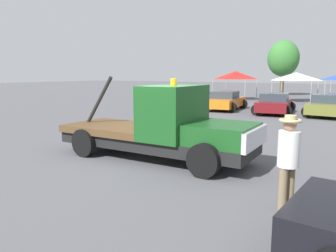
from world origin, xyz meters
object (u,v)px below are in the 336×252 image
object	(u,v)px
tree_left	(283,59)
traffic_cone	(156,129)
person_near_truck	(288,155)
canopy_tent_white	(296,77)
parked_car_maroon	(274,104)
parked_car_olive	(328,106)
canopy_tent_red	(235,75)
tow_truck	(165,129)
parked_car_orange	(225,101)
parked_car_charcoal	(183,99)

from	to	relation	value
tree_left	traffic_cone	distance (m)	28.73
person_near_truck	canopy_tent_white	distance (m)	26.30
parked_car_maroon	traffic_cone	size ratio (longest dim) A/B	8.51
tree_left	parked_car_maroon	bearing A→B (deg)	-76.92
parked_car_olive	traffic_cone	world-z (taller)	parked_car_olive
canopy_tent_red	canopy_tent_white	world-z (taller)	canopy_tent_red
canopy_tent_red	parked_car_maroon	bearing A→B (deg)	-55.02
person_near_truck	canopy_tent_white	world-z (taller)	canopy_tent_white
parked_car_maroon	tow_truck	bearing A→B (deg)	173.20
person_near_truck	parked_car_olive	distance (m)	15.83
traffic_cone	parked_car_orange	bearing A→B (deg)	98.21
tree_left	traffic_cone	xyz separation A→B (m)	(2.15, -28.37, -4.00)
parked_car_charcoal	parked_car_orange	world-z (taller)	same
parked_car_charcoal	parked_car_orange	bearing A→B (deg)	-79.78
parked_car_orange	canopy_tent_white	xyz separation A→B (m)	(2.55, 10.18, 1.65)
tow_truck	parked_car_olive	world-z (taller)	tow_truck
person_near_truck	parked_car_maroon	world-z (taller)	person_near_truck
canopy_tent_red	canopy_tent_white	xyz separation A→B (m)	(5.45, 1.13, -0.12)
parked_car_charcoal	person_near_truck	bearing A→B (deg)	-142.31
person_near_truck	canopy_tent_red	world-z (taller)	canopy_tent_red
person_near_truck	traffic_cone	distance (m)	8.17
tree_left	canopy_tent_white	bearing A→B (deg)	-67.27
parked_car_orange	canopy_tent_white	world-z (taller)	canopy_tent_white
canopy_tent_red	person_near_truck	bearing A→B (deg)	-65.92
parked_car_orange	traffic_cone	size ratio (longest dim) A/B	8.08
canopy_tent_white	tree_left	size ratio (longest dim) A/B	0.54
tree_left	parked_car_olive	bearing A→B (deg)	-67.32
parked_car_charcoal	tree_left	xyz separation A→B (m)	(2.58, 18.24, 3.60)
parked_car_maroon	parked_car_orange	bearing A→B (deg)	78.10
parked_car_olive	canopy_tent_white	bearing A→B (deg)	26.29
parked_car_olive	canopy_tent_white	distance (m)	10.88
parked_car_maroon	parked_car_charcoal	bearing A→B (deg)	83.99
parked_car_charcoal	canopy_tent_white	xyz separation A→B (m)	(5.73, 10.71, 1.64)
canopy_tent_red	parked_car_charcoal	bearing A→B (deg)	-91.68
tow_truck	tree_left	distance (m)	31.92
parked_car_maroon	canopy_tent_red	size ratio (longest dim) A/B	1.39
person_near_truck	parked_car_orange	distance (m)	17.49
canopy_tent_white	parked_car_orange	bearing A→B (deg)	-104.05
person_near_truck	parked_car_olive	world-z (taller)	person_near_truck
tow_truck	parked_car_charcoal	world-z (taller)	tow_truck
parked_car_charcoal	traffic_cone	bearing A→B (deg)	-154.23
person_near_truck	tree_left	distance (m)	34.48
tow_truck	parked_car_olive	xyz separation A→B (m)	(2.62, 13.95, -0.31)
parked_car_orange	traffic_cone	world-z (taller)	parked_car_orange
tow_truck	traffic_cone	xyz separation A→B (m)	(-2.52, 3.03, -0.70)
person_near_truck	parked_car_olive	bearing A→B (deg)	118.49
parked_car_orange	parked_car_maroon	bearing A→B (deg)	-99.08
parked_car_maroon	traffic_cone	bearing A→B (deg)	160.16
parked_car_maroon	canopy_tent_red	distance (m)	11.40
tow_truck	parked_car_charcoal	distance (m)	15.04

